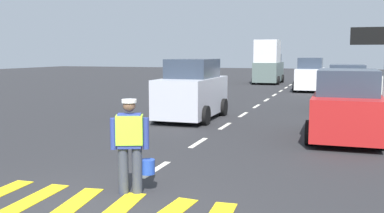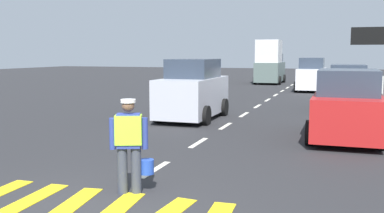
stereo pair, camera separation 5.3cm
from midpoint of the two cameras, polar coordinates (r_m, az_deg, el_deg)
ground_plane at (r=27.11m, az=10.60°, el=1.52°), size 96.00×96.00×0.00m
crosswalk_stripes at (r=7.36m, az=-12.89°, el=-12.76°), size 4.45×1.93×0.01m
lane_center_line at (r=31.26m, az=11.66°, el=2.19°), size 0.14×46.40×0.01m
road_worker at (r=7.81m, az=-8.03°, el=-4.46°), size 0.69×0.55×1.67m
lane_direction_sign at (r=13.67m, az=22.62°, el=6.11°), size 1.16×0.11×3.20m
delivery_truck at (r=37.01m, az=9.76°, el=5.42°), size 2.16×4.60×3.54m
car_parked_curbside at (r=13.45m, az=19.16°, el=-0.04°), size 2.08×4.10×2.00m
car_outgoing_far at (r=30.27m, az=14.93°, el=3.87°), size 1.95×4.24×2.18m
car_parked_far at (r=20.34m, az=19.18°, el=2.13°), size 1.87×4.14×1.99m
car_oncoming_lead at (r=16.62m, az=-0.07°, el=1.98°), size 2.00×4.02×2.25m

